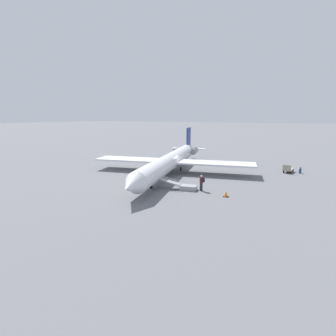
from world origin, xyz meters
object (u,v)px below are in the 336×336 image
object	(u,v)px
airplane_main	(172,160)
boarding_stairs	(185,186)
passenger	(202,182)
luggage_cart	(288,169)
suitcase	(300,171)

from	to	relation	value
airplane_main	boarding_stairs	world-z (taller)	airplane_main
boarding_stairs	passenger	distance (m)	1.95
airplane_main	boarding_stairs	xyz separation A→B (m)	(7.08, 5.62, -1.39)
luggage_cart	airplane_main	bearing A→B (deg)	-52.22
passenger	boarding_stairs	bearing A→B (deg)	1.45
airplane_main	suitcase	bearing A→B (deg)	103.54
boarding_stairs	luggage_cart	xyz separation A→B (m)	(-15.43, 8.84, 0.11)
boarding_stairs	suitcase	xyz separation A→B (m)	(-15.63, 10.36, -0.03)
suitcase	luggage_cart	bearing A→B (deg)	-82.68
boarding_stairs	luggage_cart	bearing A→B (deg)	-134.38
airplane_main	boarding_stairs	distance (m)	9.15
boarding_stairs	suitcase	size ratio (longest dim) A/B	4.70
airplane_main	luggage_cart	size ratio (longest dim) A/B	12.72
passenger	airplane_main	bearing A→B (deg)	-56.22
suitcase	boarding_stairs	bearing A→B (deg)	-33.55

